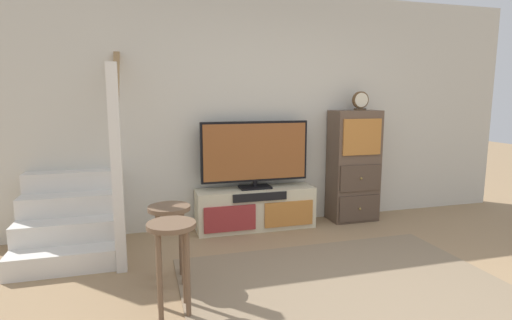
% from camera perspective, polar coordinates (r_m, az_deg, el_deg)
% --- Properties ---
extents(back_wall, '(6.40, 0.12, 2.70)m').
position_cam_1_polar(back_wall, '(4.85, 2.51, 6.96)').
color(back_wall, beige).
rests_on(back_wall, ground_plane).
extents(area_rug, '(2.60, 1.80, 0.01)m').
position_cam_1_polar(area_rug, '(3.49, 12.49, -16.98)').
color(area_rug, '#847056').
rests_on(area_rug, ground_plane).
extents(media_console, '(1.37, 0.38, 0.48)m').
position_cam_1_polar(media_console, '(4.69, -0.05, -6.91)').
color(media_console, beige).
rests_on(media_console, ground_plane).
extents(television, '(1.25, 0.22, 0.77)m').
position_cam_1_polar(television, '(4.57, -0.14, 1.01)').
color(television, black).
rests_on(television, media_console).
extents(side_cabinet, '(0.58, 0.38, 1.36)m').
position_cam_1_polar(side_cabinet, '(5.08, 13.69, -0.84)').
color(side_cabinet, brown).
rests_on(side_cabinet, ground_plane).
extents(desk_clock, '(0.20, 0.08, 0.22)m').
position_cam_1_polar(desk_clock, '(5.02, 14.60, 8.12)').
color(desk_clock, '#4C3823').
rests_on(desk_clock, side_cabinet).
extents(staircase, '(1.00, 1.36, 2.20)m').
position_cam_1_polar(staircase, '(4.55, -24.42, -6.49)').
color(staircase, silver).
rests_on(staircase, ground_plane).
extents(bar_stool_near, '(0.34, 0.34, 0.66)m').
position_cam_1_polar(bar_stool_near, '(2.91, -11.84, -11.79)').
color(bar_stool_near, brown).
rests_on(bar_stool_near, ground_plane).
extents(bar_stool_far, '(0.34, 0.34, 0.65)m').
position_cam_1_polar(bar_stool_far, '(3.37, -12.15, -9.03)').
color(bar_stool_far, brown).
rests_on(bar_stool_far, ground_plane).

